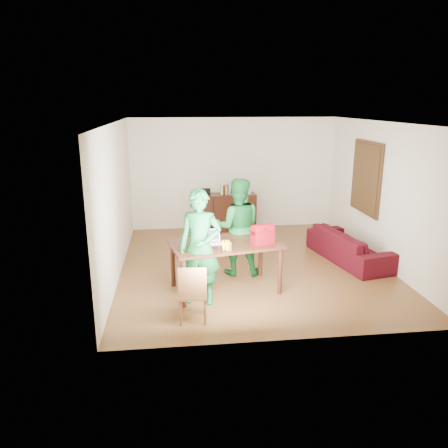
{
  "coord_description": "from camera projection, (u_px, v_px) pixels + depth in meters",
  "views": [
    {
      "loc": [
        -1.48,
        -7.78,
        3.05
      ],
      "look_at": [
        -0.66,
        -0.85,
        1.09
      ],
      "focal_mm": 35.0,
      "sensor_mm": 36.0,
      "label": 1
    }
  ],
  "objects": [
    {
      "name": "bottle",
      "position": [
        230.0,
        246.0,
        6.73
      ],
      "size": [
        0.06,
        0.06,
        0.16
      ],
      "primitive_type": "cylinder",
      "rotation": [
        0.0,
        0.0,
        0.06
      ],
      "color": "#573814",
      "rests_on": "table"
    },
    {
      "name": "table",
      "position": [
        225.0,
        249.0,
        7.16
      ],
      "size": [
        1.92,
        1.31,
        0.83
      ],
      "rotation": [
        0.0,
        0.0,
        0.19
      ],
      "color": "black",
      "rests_on": "ground"
    },
    {
      "name": "sofa",
      "position": [
        349.0,
        246.0,
        8.64
      ],
      "size": [
        1.19,
        2.16,
        0.6
      ],
      "primitive_type": "imported",
      "rotation": [
        0.0,
        0.0,
        1.77
      ],
      "color": "#3F080E",
      "rests_on": "ground"
    },
    {
      "name": "chair",
      "position": [
        193.0,
        304.0,
        6.25
      ],
      "size": [
        0.42,
        0.4,
        0.87
      ],
      "rotation": [
        0.0,
        0.0,
        -0.06
      ],
      "color": "brown",
      "rests_on": "ground"
    },
    {
      "name": "person_far",
      "position": [
        238.0,
        227.0,
        7.84
      ],
      "size": [
        0.94,
        0.78,
        1.77
      ],
      "primitive_type": "imported",
      "rotation": [
        0.0,
        0.0,
        3.01
      ],
      "color": "#145A22",
      "rests_on": "ground"
    },
    {
      "name": "laptop",
      "position": [
        213.0,
        241.0,
        7.09
      ],
      "size": [
        0.32,
        0.24,
        0.21
      ],
      "rotation": [
        0.0,
        0.0,
        0.14
      ],
      "color": "white",
      "rests_on": "table"
    },
    {
      "name": "room",
      "position": [
        253.0,
        198.0,
        8.2
      ],
      "size": [
        5.2,
        5.7,
        2.9
      ],
      "color": "#442911",
      "rests_on": "ground"
    },
    {
      "name": "person_near",
      "position": [
        200.0,
        247.0,
        6.67
      ],
      "size": [
        0.74,
        0.57,
        1.81
      ],
      "primitive_type": "imported",
      "rotation": [
        0.0,
        0.0,
        -0.22
      ],
      "color": "#135728",
      "rests_on": "ground"
    },
    {
      "name": "bananas",
      "position": [
        226.0,
        249.0,
        6.74
      ],
      "size": [
        0.19,
        0.12,
        0.07
      ],
      "primitive_type": null,
      "rotation": [
        0.0,
        0.0,
        0.07
      ],
      "color": "gold",
      "rests_on": "table"
    },
    {
      "name": "red_bag",
      "position": [
        262.0,
        236.0,
        7.06
      ],
      "size": [
        0.4,
        0.3,
        0.26
      ],
      "primitive_type": "cube",
      "rotation": [
        0.0,
        0.0,
        0.31
      ],
      "color": "#6C0807",
      "rests_on": "table"
    }
  ]
}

